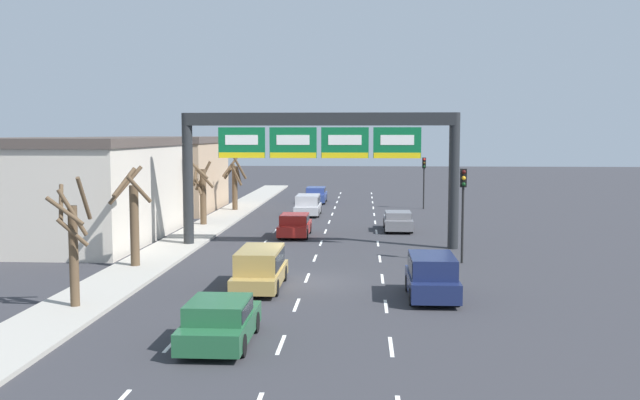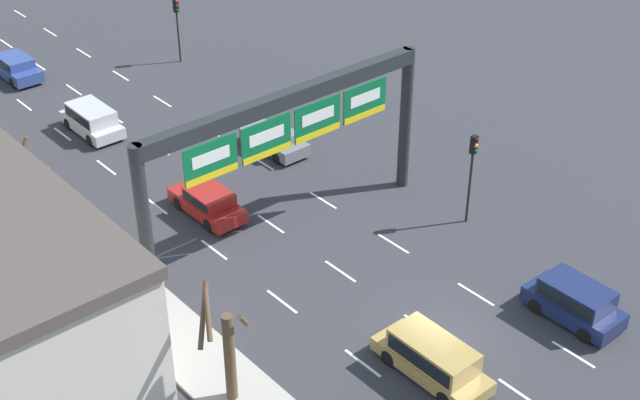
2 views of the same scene
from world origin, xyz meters
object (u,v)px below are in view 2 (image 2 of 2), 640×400
at_px(car_red, 208,202).
at_px(suv_silver, 92,118).
at_px(tree_bare_furthest, 30,182).
at_px(traffic_light_mid_block, 472,161).
at_px(suv_navy, 575,300).
at_px(tree_bare_closest, 227,348).
at_px(sign_gantry, 288,131).
at_px(suv_gold, 433,357).
at_px(car_grey, 275,139).
at_px(traffic_light_near_gantry, 177,17).
at_px(car_blue, 15,66).

xyz_separation_m(car_red, suv_silver, (-0.08, 11.41, 0.14)).
xyz_separation_m(car_red, tree_bare_furthest, (-6.77, 4.38, 1.75)).
distance_m(suv_silver, traffic_light_mid_block, 22.09).
bearing_deg(tree_bare_furthest, traffic_light_mid_block, -39.22).
xyz_separation_m(suv_navy, tree_bare_closest, (-13.42, 5.36, 1.55)).
height_order(sign_gantry, tree_bare_furthest, sign_gantry).
distance_m(suv_gold, tree_bare_closest, 7.79).
relative_size(car_red, car_grey, 1.06).
xyz_separation_m(suv_silver, traffic_light_near_gantry, (9.37, 5.39, 2.21)).
height_order(suv_gold, tree_bare_closest, tree_bare_closest).
bearing_deg(tree_bare_furthest, suv_gold, -70.53).
distance_m(car_grey, tree_bare_furthest, 13.44).
height_order(sign_gantry, suv_silver, sign_gantry).
bearing_deg(tree_bare_closest, car_grey, 46.81).
xyz_separation_m(sign_gantry, suv_navy, (5.10, -12.13, -4.69)).
relative_size(suv_silver, tree_bare_furthest, 0.93).
bearing_deg(car_grey, traffic_light_near_gantry, 78.47).
xyz_separation_m(suv_navy, suv_gold, (-6.86, 1.45, -0.02)).
relative_size(sign_gantry, car_red, 3.54).
bearing_deg(sign_gantry, tree_bare_closest, -140.87).
bearing_deg(tree_bare_closest, suv_navy, -21.78).
bearing_deg(car_grey, sign_gantry, -123.51).
bearing_deg(suv_navy, suv_gold, 168.08).
height_order(traffic_light_near_gantry, tree_bare_closest, tree_bare_closest).
relative_size(car_red, suv_silver, 0.99).
bearing_deg(car_blue, suv_navy, -79.51).
relative_size(suv_navy, traffic_light_near_gantry, 0.93).
distance_m(car_blue, tree_bare_closest, 33.06).
distance_m(suv_navy, traffic_light_near_gantry, 33.21).
bearing_deg(sign_gantry, traffic_light_mid_block, -31.35).
height_order(car_grey, traffic_light_near_gantry, traffic_light_near_gantry).
distance_m(sign_gantry, traffic_light_mid_block, 8.85).
xyz_separation_m(traffic_light_mid_block, tree_bare_closest, (-15.62, -2.33, -0.83)).
distance_m(car_red, traffic_light_near_gantry, 19.35).
bearing_deg(suv_gold, car_blue, 90.20).
bearing_deg(traffic_light_near_gantry, car_grey, -101.53).
xyz_separation_m(traffic_light_near_gantry, traffic_light_mid_block, (-0.23, -25.36, 0.20)).
height_order(car_red, car_grey, car_red).
bearing_deg(tree_bare_closest, car_red, 58.96).
height_order(car_grey, traffic_light_mid_block, traffic_light_mid_block).
height_order(suv_gold, suv_silver, suv_gold).
height_order(car_blue, traffic_light_mid_block, traffic_light_mid_block).
height_order(car_grey, suv_silver, suv_silver).
bearing_deg(sign_gantry, suv_silver, 96.81).
relative_size(car_red, car_blue, 0.91).
distance_m(sign_gantry, car_blue, 26.14).
height_order(traffic_light_near_gantry, tree_bare_furthest, tree_bare_furthest).
xyz_separation_m(car_grey, traffic_light_near_gantry, (2.81, 13.80, 2.42)).
height_order(car_blue, tree_bare_furthest, tree_bare_furthest).
xyz_separation_m(suv_gold, suv_silver, (-0.09, 26.20, -0.02)).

